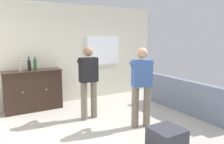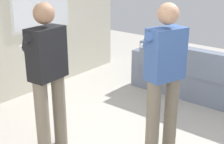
{
  "view_description": "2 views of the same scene",
  "coord_description": "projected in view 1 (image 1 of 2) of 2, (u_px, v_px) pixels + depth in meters",
  "views": [
    {
      "loc": [
        -2.35,
        -3.45,
        1.92
      ],
      "look_at": [
        -0.18,
        0.28,
        1.2
      ],
      "focal_mm": 35.0,
      "sensor_mm": 36.0,
      "label": 1
    },
    {
      "loc": [
        -2.35,
        -1.45,
        2.06
      ],
      "look_at": [
        -0.27,
        0.23,
        1.11
      ],
      "focal_mm": 50.0,
      "sensor_mm": 36.0,
      "label": 2
    }
  ],
  "objects": [
    {
      "name": "bottle_wine_green",
      "position": [
        29.0,
        65.0,
        5.51
      ],
      "size": [
        0.08,
        0.08,
        0.36
      ],
      "color": "black",
      "rests_on": "sideboard_cabinet"
    },
    {
      "name": "sideboard_cabinet",
      "position": [
        33.0,
        90.0,
        5.62
      ],
      "size": [
        1.44,
        0.49,
        1.05
      ],
      "color": "black",
      "rests_on": "ground"
    },
    {
      "name": "ground",
      "position": [
        127.0,
        131.0,
        4.42
      ],
      "size": [
        10.4,
        10.4,
        0.0
      ],
      "primitive_type": "plane",
      "color": "#B2ADA3"
    },
    {
      "name": "bottle_liquor_amber",
      "position": [
        20.0,
        65.0,
        5.38
      ],
      "size": [
        0.06,
        0.06,
        0.35
      ],
      "color": "gray",
      "rests_on": "sideboard_cabinet"
    },
    {
      "name": "wall_back_with_window",
      "position": [
        78.0,
        53.0,
        6.47
      ],
      "size": [
        5.2,
        0.15,
        2.8
      ],
      "color": "beige",
      "rests_on": "ground"
    },
    {
      "name": "bottle_spirits_clear",
      "position": [
        35.0,
        64.0,
        5.56
      ],
      "size": [
        0.08,
        0.08,
        0.34
      ],
      "color": "#1E4C23",
      "rests_on": "sideboard_cabinet"
    },
    {
      "name": "couch",
      "position": [
        190.0,
        99.0,
        5.53
      ],
      "size": [
        0.57,
        2.61,
        0.83
      ],
      "color": "slate",
      "rests_on": "ground"
    },
    {
      "name": "person_standing_left",
      "position": [
        88.0,
        79.0,
        4.98
      ],
      "size": [
        0.56,
        0.49,
        1.68
      ],
      "color": "#6B6051",
      "rests_on": "ground"
    },
    {
      "name": "person_standing_right",
      "position": [
        141.0,
        83.0,
        4.53
      ],
      "size": [
        0.53,
        0.52,
        1.68
      ],
      "color": "#6B6051",
      "rests_on": "ground"
    },
    {
      "name": "ottoman",
      "position": [
        167.0,
        138.0,
        3.73
      ],
      "size": [
        0.52,
        0.52,
        0.36
      ],
      "primitive_type": "cube",
      "color": "#33333D",
      "rests_on": "ground"
    }
  ]
}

